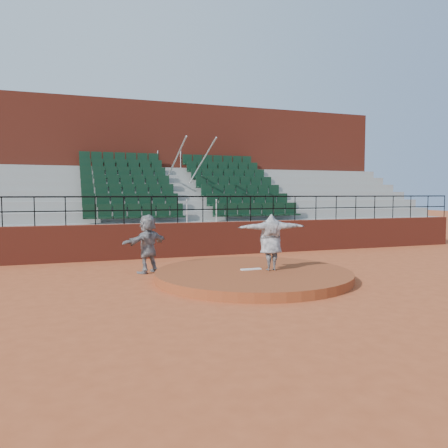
{
  "coord_description": "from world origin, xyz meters",
  "views": [
    {
      "loc": [
        -4.75,
        -11.2,
        2.41
      ],
      "look_at": [
        0.0,
        2.5,
        1.4
      ],
      "focal_mm": 35.0,
      "sensor_mm": 36.0,
      "label": 1
    }
  ],
  "objects": [
    {
      "name": "ground",
      "position": [
        0.0,
        0.0,
        0.0
      ],
      "size": [
        90.0,
        90.0,
        0.0
      ],
      "primitive_type": "plane",
      "color": "#B04E27",
      "rests_on": "ground"
    },
    {
      "name": "pitchers_mound",
      "position": [
        0.0,
        0.0,
        0.12
      ],
      "size": [
        5.5,
        5.5,
        0.25
      ],
      "primitive_type": "cylinder",
      "color": "brown",
      "rests_on": "ground"
    },
    {
      "name": "pitching_rubber",
      "position": [
        0.0,
        0.15,
        0.27
      ],
      "size": [
        0.6,
        0.15,
        0.03
      ],
      "primitive_type": "cube",
      "color": "white",
      "rests_on": "pitchers_mound"
    },
    {
      "name": "boundary_wall",
      "position": [
        0.0,
        5.0,
        0.65
      ],
      "size": [
        24.0,
        0.3,
        1.3
      ],
      "primitive_type": "cube",
      "color": "maroon",
      "rests_on": "ground"
    },
    {
      "name": "wall_railing",
      "position": [
        0.0,
        5.0,
        2.03
      ],
      "size": [
        24.04,
        0.05,
        1.03
      ],
      "color": "black",
      "rests_on": "boundary_wall"
    },
    {
      "name": "seating_deck",
      "position": [
        0.0,
        8.64,
        1.45
      ],
      "size": [
        24.0,
        5.97,
        4.63
      ],
      "color": "gray",
      "rests_on": "ground"
    },
    {
      "name": "press_box_facade",
      "position": [
        0.0,
        12.6,
        3.55
      ],
      "size": [
        24.0,
        3.0,
        7.1
      ],
      "primitive_type": "cube",
      "color": "maroon",
      "rests_on": "ground"
    },
    {
      "name": "pitcher",
      "position": [
        0.5,
        -0.09,
        1.05
      ],
      "size": [
        2.0,
        0.74,
        1.59
      ],
      "primitive_type": "imported",
      "rotation": [
        0.0,
        0.0,
        3.03
      ],
      "color": "black",
      "rests_on": "pitchers_mound"
    },
    {
      "name": "fielder",
      "position": [
        -2.63,
        2.02,
        0.89
      ],
      "size": [
        1.67,
        1.35,
        1.78
      ],
      "primitive_type": "imported",
      "rotation": [
        0.0,
        0.0,
        3.73
      ],
      "color": "black",
      "rests_on": "ground"
    }
  ]
}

